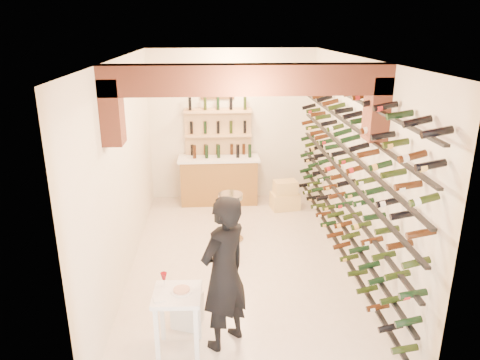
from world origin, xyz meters
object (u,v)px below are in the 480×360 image
Objects in this scene: back_counter at (219,179)px; crate_lower at (285,201)px; chrome_barstool at (231,214)px; white_stool at (187,310)px; tasting_table at (177,303)px; wine_rack at (341,169)px; person at (224,273)px.

crate_lower is (1.36, -0.45, -0.36)m from back_counter.
white_stool is at bearing -105.59° from chrome_barstool.
back_counter is at bearing 84.89° from tasting_table.
tasting_table is 1.69× the size of crate_lower.
person is at bearing -133.62° from wine_rack.
chrome_barstool is (0.17, -1.86, -0.02)m from back_counter.
wine_rack is 10.12× the size of crate_lower.
chrome_barstool is at bearing -84.93° from back_counter.
white_stool is 2.46m from chrome_barstool.
white_stool is 0.47× the size of chrome_barstool.
tasting_table is (-0.56, -4.71, 0.11)m from back_counter.
tasting_table is 4.70m from crate_lower.
back_counter is at bearing 83.36° from white_stool.
white_stool is (-0.49, -4.21, -0.32)m from back_counter.
chrome_barstool is (0.19, 2.74, -0.43)m from person.
tasting_table is 2.28× the size of white_stool.
person is (-1.86, -1.95, -0.60)m from wine_rack.
chrome_barstool is at bearing 77.36° from tasting_table.
wine_rack is at bearing -55.34° from back_counter.
crate_lower is (1.38, 4.15, -0.78)m from person.
chrome_barstool is (0.66, 2.35, 0.30)m from white_stool.
white_stool is 0.74× the size of crate_lower.
wine_rack is 2.64m from crate_lower.
white_stool is 0.22× the size of person.
wine_rack reaches higher than person.
person is at bearing -108.45° from crate_lower.
person is 4.44m from crate_lower.
person is (-0.03, -4.60, 0.41)m from back_counter.
crate_lower is at bearing -153.44° from person.
crate_lower is (1.19, 1.41, -0.34)m from chrome_barstool.
white_stool is at bearing 83.43° from tasting_table.
tasting_table reaches higher than white_stool.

